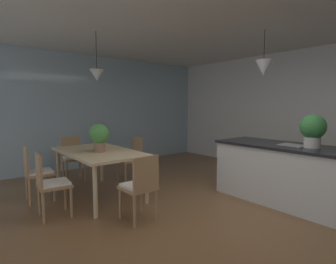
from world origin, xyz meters
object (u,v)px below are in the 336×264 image
Objects in this scene: chair_kitchen_end at (140,185)px; dining_table at (98,155)px; chair_near_right at (50,183)px; kitchen_island at (283,172)px; chair_near_left at (36,171)px; chair_window_end at (73,156)px; vase_on_dining_table at (101,144)px; chair_far_left at (132,158)px; potted_plant_on_island at (313,129)px; potted_plant_on_table at (99,136)px.

dining_table is at bearing -179.92° from chair_kitchen_end.
chair_near_right is 0.43× the size of kitchen_island.
chair_window_end is at bearing 134.28° from chair_near_left.
kitchen_island reaches higher than chair_window_end.
kitchen_island is at bearing 45.10° from vase_on_dining_table.
chair_kitchen_end is (0.86, 0.87, 0.00)m from chair_near_right.
chair_window_end is at bearing 179.94° from chair_kitchen_end.
chair_far_left is 1.85m from chair_kitchen_end.
vase_on_dining_table reaches higher than chair_near_left.
chair_near_left is 4.18m from potted_plant_on_island.
chair_near_left is 1.12m from potted_plant_on_table.
chair_window_end reaches higher than dining_table.
chair_near_left is 1.06m from vase_on_dining_table.
chair_near_right is 3.41m from kitchen_island.
chair_kitchen_end is 1.25m from potted_plant_on_table.
chair_window_end is 4.22× the size of vase_on_dining_table.
vase_on_dining_table is (-0.01, 0.05, 0.17)m from dining_table.
potted_plant_on_table reaches higher than chair_window_end.
vase_on_dining_table is (0.39, 0.91, 0.39)m from chair_near_left.
dining_table is at bearing -0.19° from chair_window_end.
chair_near_left is 0.79m from chair_near_right.
dining_table is 3.89× the size of potted_plant_on_table.
kitchen_island is 2.94m from vase_on_dining_table.
potted_plant_on_island is at bearing 23.61° from chair_far_left.
vase_on_dining_table reaches higher than dining_table.
kitchen_island is at bearing 60.82° from chair_near_right.
chair_window_end is 1.21m from chair_near_left.
potted_plant_on_island is 2.30× the size of vase_on_dining_table.
vase_on_dining_table is (0.38, -0.82, 0.39)m from chair_far_left.
chair_near_left is at bearing -90.25° from chair_far_left.
kitchen_island is at bearing 45.83° from dining_table.
chair_near_left and chair_kitchen_end have the same top height.
chair_near_right is (0.78, -1.73, 0.00)m from chair_far_left.
kitchen_island is 4.47× the size of potted_plant_on_table.
chair_kitchen_end is 1.31m from vase_on_dining_table.
potted_plant_on_table is (-1.12, -0.03, 0.55)m from chair_kitchen_end.
dining_table is 3.28m from potted_plant_on_island.
chair_near_left is 1.00× the size of chair_kitchen_end.
chair_far_left is 1.93× the size of potted_plant_on_table.
chair_window_end is at bearing -178.02° from vase_on_dining_table.
potted_plant_on_table is (-1.93, -2.14, 0.56)m from kitchen_island.
potted_plant_on_island reaches higher than kitchen_island.
chair_far_left and chair_near_right have the same top height.
kitchen_island is at bearing 32.59° from chair_window_end.
chair_far_left is 4.22× the size of vase_on_dining_table.
dining_table is 2.01× the size of chair_near_right.
vase_on_dining_table reaches higher than chair_far_left.
kitchen_island is 2.94m from potted_plant_on_table.
chair_kitchen_end is (1.24, 0.00, -0.21)m from dining_table.
vase_on_dining_table is (1.24, 0.04, 0.39)m from chair_window_end.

